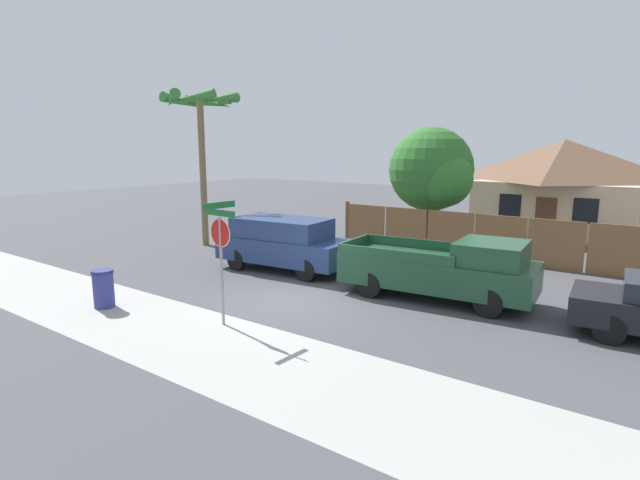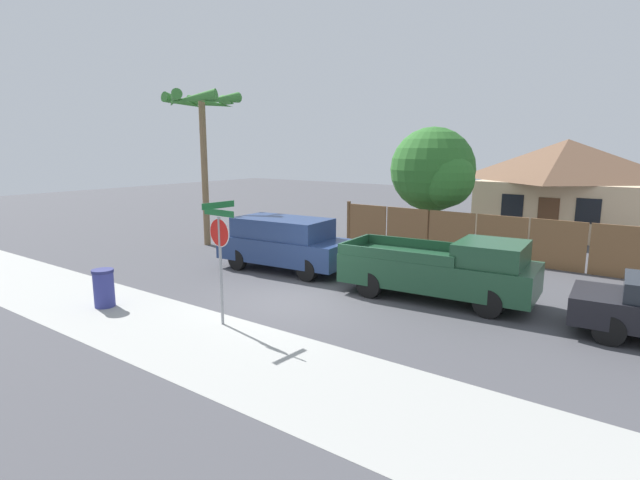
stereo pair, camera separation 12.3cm
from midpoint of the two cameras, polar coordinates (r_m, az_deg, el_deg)
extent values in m
plane|color=#47474C|center=(14.22, -3.21, -6.91)|extent=(80.00, 80.00, 0.00)
cube|color=#A3A39E|center=(11.82, -14.53, -10.94)|extent=(36.00, 3.20, 0.01)
cube|color=brown|center=(22.16, 5.08, 1.76)|extent=(1.87, 0.06, 1.76)
cube|color=brown|center=(21.24, 9.57, 1.26)|extent=(1.87, 0.06, 1.76)
cube|color=brown|center=(20.46, 14.44, 0.72)|extent=(1.87, 0.06, 1.76)
cube|color=brown|center=(19.84, 19.66, 0.13)|extent=(1.87, 0.06, 1.76)
cube|color=brown|center=(19.40, 25.16, -0.49)|extent=(1.87, 0.06, 1.76)
cube|color=brown|center=(19.14, 30.86, -1.13)|extent=(1.87, 0.06, 1.76)
cube|color=brown|center=(22.66, 2.97, 2.11)|extent=(0.12, 0.12, 1.86)
cube|color=beige|center=(28.06, 25.61, 3.50)|extent=(7.16, 6.18, 2.61)
pyramid|color=brown|center=(27.91, 25.99, 8.23)|extent=(7.73, 6.67, 2.03)
cube|color=black|center=(25.37, 20.75, 3.68)|extent=(1.00, 0.04, 1.10)
cube|color=black|center=(24.72, 27.94, 2.97)|extent=(1.00, 0.04, 1.10)
cube|color=brown|center=(25.06, 24.21, 2.17)|extent=(0.90, 0.04, 2.00)
cylinder|color=brown|center=(22.72, 12.17, 2.00)|extent=(0.40, 0.40, 1.94)
sphere|color=#2D6B28|center=(22.50, 12.41, 7.90)|extent=(3.66, 3.66, 3.66)
sphere|color=#31732C|center=(21.77, 13.87, 6.79)|extent=(2.38, 2.38, 2.38)
cylinder|color=brown|center=(22.31, -13.40, 7.67)|extent=(0.28, 0.28, 6.48)
cone|color=#387A33|center=(21.51, -11.69, 15.46)|extent=(0.44, 2.12, 0.76)
cone|color=#387A33|center=(22.60, -10.79, 15.25)|extent=(2.05, 1.44, 0.76)
cone|color=#387A33|center=(23.44, -12.77, 15.00)|extent=(2.05, 1.44, 0.76)
cone|color=#387A33|center=(23.24, -15.62, 14.92)|extent=(0.44, 2.12, 0.76)
cone|color=#387A33|center=(22.18, -16.74, 15.09)|extent=(2.05, 1.44, 0.76)
cone|color=#387A33|center=(21.29, -14.80, 15.39)|extent=(2.05, 1.44, 0.76)
cube|color=navy|center=(17.49, -4.25, -1.03)|extent=(4.84, 2.39, 0.81)
cube|color=navy|center=(17.42, -4.60, 1.41)|extent=(3.43, 2.10, 0.67)
cube|color=black|center=(16.57, -0.21, 0.97)|extent=(0.22, 1.73, 0.57)
cylinder|color=black|center=(17.53, 1.30, -2.27)|extent=(0.74, 0.22, 0.74)
cylinder|color=black|center=(16.07, -1.79, -3.47)|extent=(0.74, 0.22, 0.74)
cylinder|color=black|center=(19.10, -6.29, -1.26)|extent=(0.74, 0.22, 0.74)
cylinder|color=black|center=(17.77, -9.69, -2.25)|extent=(0.74, 0.22, 0.74)
cube|color=#1E472D|center=(14.56, 12.93, -3.57)|extent=(5.53, 2.51, 0.84)
cube|color=#1E472D|center=(14.04, 18.78, -1.39)|extent=(1.88, 2.02, 0.60)
cube|color=#1E472D|center=(15.62, 10.96, -0.41)|extent=(3.36, 0.39, 0.29)
cube|color=#1E472D|center=(13.85, 8.21, -1.73)|extent=(3.36, 0.39, 0.29)
cube|color=#1E472D|center=(15.43, 3.67, -0.38)|extent=(0.26, 1.93, 0.29)
cylinder|color=black|center=(15.13, 19.96, -4.98)|extent=(0.76, 0.22, 0.76)
cylinder|color=black|center=(13.42, 18.44, -6.85)|extent=(0.76, 0.22, 0.76)
cylinder|color=black|center=(16.04, 8.24, -3.57)|extent=(0.76, 0.22, 0.76)
cylinder|color=black|center=(14.44, 5.43, -5.11)|extent=(0.76, 0.22, 0.76)
cylinder|color=black|center=(14.32, 30.11, -6.83)|extent=(0.68, 0.22, 0.68)
cylinder|color=black|center=(12.76, 29.95, -8.83)|extent=(0.68, 0.22, 0.68)
cylinder|color=gray|center=(12.22, -11.45, -3.59)|extent=(0.07, 0.07, 2.65)
cylinder|color=red|center=(12.03, -11.62, 0.81)|extent=(0.65, 0.06, 0.65)
cylinder|color=white|center=(12.03, -11.62, 0.81)|extent=(0.69, 0.05, 0.69)
cube|color=#19602D|center=(11.96, -11.70, 3.05)|extent=(1.05, 0.07, 0.15)
cube|color=#19602D|center=(11.93, -11.74, 3.91)|extent=(0.07, 0.95, 0.15)
cylinder|color=navy|center=(14.72, -23.72, -5.27)|extent=(0.54, 0.54, 0.96)
cylinder|color=navy|center=(14.60, -23.87, -3.31)|extent=(0.57, 0.57, 0.08)
camera|label=1|loc=(0.06, -90.24, -0.05)|focal=28.00mm
camera|label=2|loc=(0.06, 89.76, 0.05)|focal=28.00mm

